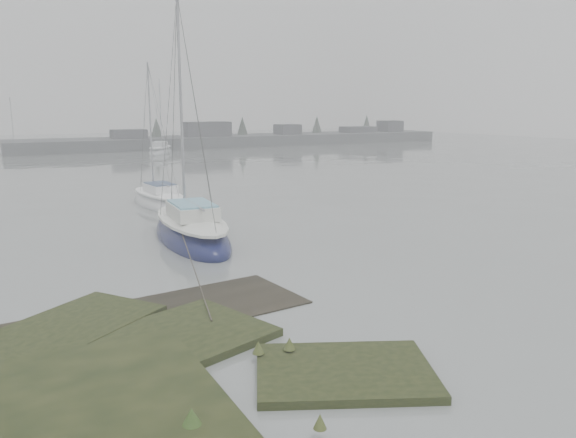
# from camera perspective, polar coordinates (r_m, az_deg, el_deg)

# --- Properties ---
(ground) EXTENTS (160.00, 160.00, 0.00)m
(ground) POSITION_cam_1_polar(r_m,az_deg,el_deg) (39.86, -20.10, 3.06)
(ground) COLOR slate
(ground) RESTS_ON ground
(far_shoreline) EXTENTS (60.00, 8.00, 4.15)m
(far_shoreline) POSITION_cam_1_polar(r_m,az_deg,el_deg) (78.13, -3.73, 8.12)
(far_shoreline) COLOR #4C4F51
(far_shoreline) RESTS_ON ground
(sailboat_main) EXTENTS (2.88, 7.44, 10.30)m
(sailboat_main) POSITION_cam_1_polar(r_m,az_deg,el_deg) (22.77, -9.79, -1.41)
(sailboat_main) COLOR #10143E
(sailboat_main) RESTS_ON ground
(sailboat_white) EXTENTS (2.50, 5.96, 8.17)m
(sailboat_white) POSITION_cam_1_polar(r_m,az_deg,el_deg) (31.13, -12.96, 1.78)
(sailboat_white) COLOR silver
(sailboat_white) RESTS_ON ground
(sailboat_far_b) EXTENTS (4.93, 6.52, 8.91)m
(sailboat_far_b) POSITION_cam_1_polar(r_m,az_deg,el_deg) (65.54, -12.84, 6.73)
(sailboat_far_b) COLOR #A3AAAD
(sailboat_far_b) RESTS_ON ground
(sailboat_far_c) EXTENTS (4.92, 1.86, 6.83)m
(sailboat_far_c) POSITION_cam_1_polar(r_m,az_deg,el_deg) (71.57, -25.49, 6.23)
(sailboat_far_c) COLOR silver
(sailboat_far_c) RESTS_ON ground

